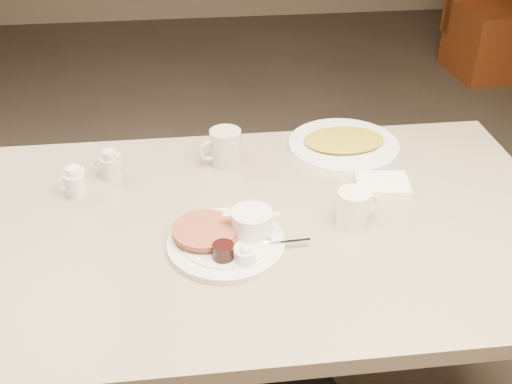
{
  "coord_description": "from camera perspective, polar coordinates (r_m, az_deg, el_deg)",
  "views": [
    {
      "loc": [
        -0.14,
        -1.2,
        1.62
      ],
      "look_at": [
        0.0,
        0.02,
        0.82
      ],
      "focal_mm": 43.38,
      "sensor_mm": 36.0,
      "label": 1
    }
  ],
  "objects": [
    {
      "name": "diner_table",
      "position": [
        1.59,
        0.09,
        -7.64
      ],
      "size": [
        1.5,
        0.9,
        0.75
      ],
      "color": "tan",
      "rests_on": "ground"
    },
    {
      "name": "coffee_mug_near",
      "position": [
        1.47,
        9.05,
        -1.42
      ],
      "size": [
        0.12,
        0.1,
        0.09
      ],
      "color": "white",
      "rests_on": "diner_table"
    },
    {
      "name": "creamer_right",
      "position": [
        1.68,
        -13.25,
        2.38
      ],
      "size": [
        0.08,
        0.07,
        0.08
      ],
      "color": "silver",
      "rests_on": "diner_table"
    },
    {
      "name": "coffee_mug_far",
      "position": [
        1.69,
        -2.92,
        4.13
      ],
      "size": [
        0.13,
        0.11,
        0.1
      ],
      "color": "beige",
      "rests_on": "diner_table"
    },
    {
      "name": "napkin",
      "position": [
        1.64,
        11.58,
        0.72
      ],
      "size": [
        0.15,
        0.13,
        0.02
      ],
      "color": "white",
      "rests_on": "diner_table"
    },
    {
      "name": "creamer_left",
      "position": [
        1.63,
        -16.36,
        0.85
      ],
      "size": [
        0.08,
        0.06,
        0.08
      ],
      "color": "white",
      "rests_on": "diner_table"
    },
    {
      "name": "hash_plate",
      "position": [
        1.81,
        8.1,
        4.46
      ],
      "size": [
        0.33,
        0.33,
        0.04
      ],
      "color": "white",
      "rests_on": "diner_table"
    },
    {
      "name": "main_plate",
      "position": [
        1.4,
        -2.57,
        -4.09
      ],
      "size": [
        0.33,
        0.29,
        0.07
      ],
      "color": "silver",
      "rests_on": "diner_table"
    }
  ]
}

